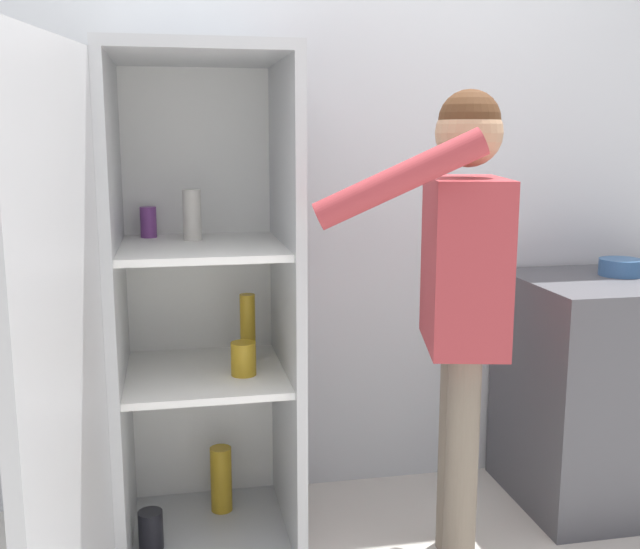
# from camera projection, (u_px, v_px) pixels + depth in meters

# --- Properties ---
(wall_back) EXTENTS (7.00, 0.06, 2.55)m
(wall_back) POSITION_uv_depth(u_px,v_px,m) (292.00, 176.00, 2.90)
(wall_back) COLOR silver
(wall_back) RESTS_ON ground_plane
(refrigerator) EXTENTS (0.78, 1.23, 1.70)m
(refrigerator) POSITION_uv_depth(u_px,v_px,m) (178.00, 317.00, 2.46)
(refrigerator) COLOR #B7BABC
(refrigerator) RESTS_ON ground_plane
(person) EXTENTS (0.68, 0.54, 1.57)m
(person) POSITION_uv_depth(u_px,v_px,m) (461.00, 274.00, 2.38)
(person) COLOR #726656
(person) RESTS_ON ground_plane
(counter) EXTENTS (0.76, 0.62, 0.89)m
(counter) POSITION_uv_depth(u_px,v_px,m) (613.00, 390.00, 2.94)
(counter) COLOR #4C4C51
(counter) RESTS_ON ground_plane
(bowl) EXTENTS (0.17, 0.17, 0.07)m
(bowl) POSITION_uv_depth(u_px,v_px,m) (621.00, 267.00, 2.91)
(bowl) COLOR #335B8E
(bowl) RESTS_ON counter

